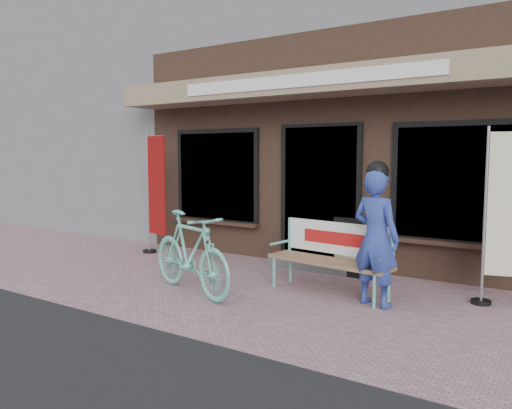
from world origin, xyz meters
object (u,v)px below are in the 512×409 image
Objects in this scene: bench at (332,252)px; nobori_red at (155,192)px; bicycle at (190,253)px; nobori_cream at (505,214)px; person at (376,235)px; menu_stand at (348,247)px.

nobori_red is (-3.58, 0.56, 0.58)m from bench.
bicycle is 3.71m from nobori_cream.
bench is at bearing -37.25° from bicycle.
bicycle is 0.83× the size of nobori_cream.
bicycle reaches higher than bench.
person is 4.31m from nobori_red.
nobori_red reaches higher than bench.
bench is 0.97× the size of bicycle.
person is at bearing -162.74° from nobori_cream.
nobori_cream reaches higher than menu_stand.
menu_stand is at bearing 139.39° from person.
bicycle is (-2.10, -0.77, -0.30)m from person.
nobori_red is (-2.12, 1.56, 0.58)m from bicycle.
bench is 0.74m from person.
bench is 0.89m from menu_stand.
nobori_red is at bearing 178.72° from bench.
bench is at bearing 2.56° from nobori_red.
nobori_cream is at bearing 46.27° from person.
person is at bearing 0.79° from nobori_red.
bench reaches higher than menu_stand.
bicycle is 2.28m from menu_stand.
menu_stand is (-0.80, 1.10, -0.38)m from person.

